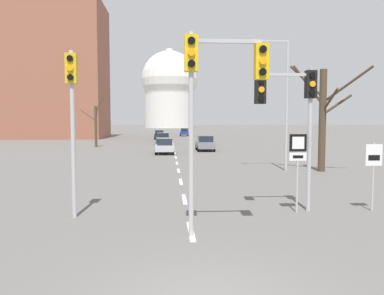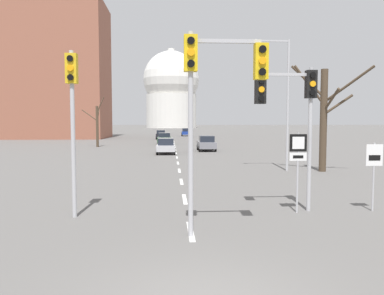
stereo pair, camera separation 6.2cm
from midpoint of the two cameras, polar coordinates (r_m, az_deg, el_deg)
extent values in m
cube|color=silver|center=(11.08, -0.05, -12.61)|extent=(0.16, 2.00, 0.01)
cube|color=silver|center=(15.44, -1.01, -7.86)|extent=(0.16, 2.00, 0.01)
cube|color=silver|center=(19.86, -1.53, -5.21)|extent=(0.16, 2.00, 0.01)
cube|color=silver|center=(24.32, -1.87, -3.53)|extent=(0.16, 2.00, 0.01)
cube|color=silver|center=(28.78, -2.09, -2.37)|extent=(0.16, 2.00, 0.01)
cube|color=silver|center=(33.26, -2.26, -1.52)|extent=(0.16, 2.00, 0.01)
cube|color=silver|center=(37.74, -2.39, -0.88)|extent=(0.16, 2.00, 0.01)
cube|color=silver|center=(42.22, -2.49, -0.37)|extent=(0.16, 2.00, 0.01)
cube|color=silver|center=(46.71, -2.57, 0.05)|extent=(0.16, 2.00, 0.01)
cube|color=silver|center=(51.20, -2.63, 0.38)|extent=(0.16, 2.00, 0.01)
cube|color=silver|center=(55.70, -2.69, 0.67)|extent=(0.16, 2.00, 0.01)
cube|color=silver|center=(60.19, -2.74, 0.91)|extent=(0.16, 2.00, 0.01)
cube|color=silver|center=(64.68, -2.78, 1.12)|extent=(0.16, 2.00, 0.01)
cylinder|color=#B2B2B7|center=(13.77, 17.62, 1.09)|extent=(0.14, 0.14, 5.04)
cube|color=black|center=(13.82, 17.79, 9.16)|extent=(0.36, 0.28, 0.96)
cylinder|color=black|center=(13.69, 18.08, 10.45)|extent=(0.20, 0.06, 0.20)
cylinder|color=orange|center=(13.66, 18.05, 9.21)|extent=(0.20, 0.06, 0.20)
cylinder|color=black|center=(13.63, 18.03, 7.97)|extent=(0.20, 0.06, 0.20)
cube|color=#B2B2B7|center=(13.56, 14.25, 10.73)|extent=(1.78, 0.10, 0.10)
cube|color=black|center=(13.27, 10.51, 8.63)|extent=(0.36, 0.28, 0.96)
cylinder|color=black|center=(13.13, 10.70, 9.99)|extent=(0.20, 0.06, 0.20)
cylinder|color=orange|center=(13.11, 10.68, 8.69)|extent=(0.20, 0.06, 0.20)
cylinder|color=black|center=(13.08, 10.67, 7.39)|extent=(0.20, 0.06, 0.20)
cylinder|color=#B2B2B7|center=(10.14, -0.03, 1.82)|extent=(0.14, 0.14, 5.57)
cube|color=yellow|center=(10.30, -0.03, 14.16)|extent=(0.36, 0.28, 0.96)
cylinder|color=black|center=(10.19, 0.02, 15.98)|extent=(0.20, 0.06, 0.20)
cylinder|color=orange|center=(10.13, 0.02, 14.33)|extent=(0.20, 0.06, 0.20)
cylinder|color=black|center=(10.08, 0.02, 12.67)|extent=(0.20, 0.06, 0.20)
cube|color=#B2B2B7|center=(10.46, 5.39, 15.83)|extent=(1.91, 0.10, 0.10)
cube|color=yellow|center=(10.54, 10.63, 12.75)|extent=(0.36, 0.28, 0.96)
cylinder|color=black|center=(10.43, 10.88, 14.50)|extent=(0.20, 0.06, 0.20)
cylinder|color=orange|center=(10.38, 10.86, 12.89)|extent=(0.20, 0.06, 0.20)
cylinder|color=black|center=(10.34, 10.84, 11.26)|extent=(0.20, 0.06, 0.20)
cylinder|color=#B2B2B7|center=(12.82, -17.54, 1.83)|extent=(0.14, 0.14, 5.45)
cube|color=gold|center=(12.93, -17.74, 11.37)|extent=(0.36, 0.28, 0.96)
cylinder|color=black|center=(12.81, -17.96, 12.79)|extent=(0.20, 0.06, 0.20)
cylinder|color=orange|center=(12.77, -17.94, 11.47)|extent=(0.20, 0.06, 0.20)
cylinder|color=black|center=(12.73, -17.91, 10.14)|extent=(0.20, 0.06, 0.20)
cylinder|color=#B2B2B7|center=(13.49, 15.90, -3.74)|extent=(0.07, 0.07, 2.79)
cube|color=black|center=(13.38, 16.01, 0.69)|extent=(0.60, 0.03, 0.60)
cube|color=white|center=(13.36, 16.04, 0.68)|extent=(0.42, 0.01, 0.42)
cube|color=white|center=(13.41, 15.98, -1.36)|extent=(0.60, 0.03, 0.28)
cube|color=black|center=(13.39, 16.00, -1.37)|extent=(0.36, 0.01, 0.10)
cylinder|color=#B2B2B7|center=(14.71, 26.02, -4.07)|extent=(0.07, 0.07, 2.42)
cube|color=white|center=(14.61, 26.15, -1.04)|extent=(0.60, 0.03, 0.76)
cube|color=black|center=(14.61, 26.17, -1.42)|extent=(0.42, 0.01, 0.19)
cylinder|color=#B2B2B7|center=(24.91, 14.47, 6.17)|extent=(0.16, 0.16, 8.37)
cube|color=#B2B2B7|center=(25.12, 12.24, 15.59)|extent=(2.13, 0.10, 0.10)
sphere|color=#F2EAC6|center=(24.84, 9.78, 15.56)|extent=(0.36, 0.36, 0.36)
cube|color=#B7B7BC|center=(37.37, -3.95, 0.00)|extent=(1.78, 4.42, 0.58)
cube|color=#1E232D|center=(37.11, -3.96, 0.93)|extent=(1.52, 2.12, 0.66)
cylinder|color=black|center=(38.77, -5.17, -0.29)|extent=(0.18, 0.64, 0.64)
cylinder|color=black|center=(38.76, -2.68, -0.28)|extent=(0.18, 0.64, 0.64)
cylinder|color=black|center=(36.04, -5.31, -0.61)|extent=(0.18, 0.64, 0.64)
cylinder|color=black|center=(36.02, -2.63, -0.60)|extent=(0.18, 0.64, 0.64)
cube|color=black|center=(68.60, -4.73, 1.83)|extent=(1.73, 3.86, 0.71)
cube|color=#1E232D|center=(68.38, -4.74, 2.39)|extent=(1.47, 1.85, 0.63)
cylinder|color=black|center=(69.83, -5.38, 1.57)|extent=(0.18, 0.64, 0.64)
cylinder|color=black|center=(69.79, -4.04, 1.58)|extent=(0.18, 0.64, 0.64)
cylinder|color=black|center=(67.44, -5.45, 1.49)|extent=(0.18, 0.64, 0.64)
cylinder|color=black|center=(67.40, -4.06, 1.50)|extent=(0.18, 0.64, 0.64)
cube|color=#2D4C33|center=(52.80, -4.19, 1.22)|extent=(1.90, 4.31, 0.74)
cube|color=#1E232D|center=(52.56, -4.20, 1.93)|extent=(1.61, 2.07, 0.57)
cylinder|color=black|center=(54.18, -5.12, 0.90)|extent=(0.18, 0.63, 0.63)
cylinder|color=black|center=(54.15, -3.22, 0.90)|extent=(0.18, 0.63, 0.63)
cylinder|color=black|center=(51.51, -5.21, 0.74)|extent=(0.18, 0.63, 0.63)
cylinder|color=black|center=(51.48, -3.21, 0.75)|extent=(0.18, 0.63, 0.63)
cube|color=navy|center=(84.30, -0.93, 2.25)|extent=(1.84, 4.46, 0.70)
cube|color=#1E232D|center=(84.06, -0.93, 2.71)|extent=(1.57, 2.14, 0.68)
cylinder|color=black|center=(85.66, -1.55, 2.04)|extent=(0.18, 0.70, 0.70)
cylinder|color=black|center=(85.74, -0.39, 2.04)|extent=(0.18, 0.70, 0.70)
cylinder|color=black|center=(82.90, -1.49, 1.98)|extent=(0.18, 0.70, 0.70)
cylinder|color=black|center=(82.97, -0.29, 1.98)|extent=(0.18, 0.70, 0.70)
cube|color=slate|center=(41.02, 2.24, 0.43)|extent=(1.82, 4.21, 0.69)
cube|color=#1E232D|center=(40.78, 2.27, 1.34)|extent=(1.55, 2.02, 0.64)
cylinder|color=black|center=(42.27, 0.91, 0.07)|extent=(0.18, 0.64, 0.64)
cylinder|color=black|center=(42.43, 3.23, 0.08)|extent=(0.18, 0.64, 0.64)
cylinder|color=black|center=(39.67, 1.19, -0.18)|extent=(0.18, 0.64, 0.64)
cylinder|color=black|center=(39.84, 3.65, -0.17)|extent=(0.18, 0.64, 0.64)
cylinder|color=#473828|center=(48.66, -14.20, 3.12)|extent=(0.32, 0.32, 5.16)
cylinder|color=#473828|center=(48.52, -13.75, 6.33)|extent=(1.02, 0.31, 1.98)
cylinder|color=#473828|center=(49.33, -14.02, 5.17)|extent=(0.21, 1.47, 2.18)
cylinder|color=#473828|center=(49.05, -15.33, 4.78)|extent=(2.04, 0.57, 1.47)
cylinder|color=#473828|center=(25.15, 19.46, 3.87)|extent=(0.44, 0.44, 6.47)
cylinder|color=#473828|center=(25.37, 21.42, 6.07)|extent=(1.78, 0.52, 1.35)
cylinder|color=#473828|center=(25.30, 17.28, 9.59)|extent=(1.96, 0.99, 2.16)
cylinder|color=#473828|center=(25.05, 17.51, 9.06)|extent=(1.96, 0.44, 2.55)
cylinder|color=#473828|center=(24.93, 22.88, 8.87)|extent=(2.20, 2.12, 2.11)
cylinder|color=#473828|center=(24.51, 20.53, 6.81)|extent=(0.35, 1.70, 1.38)
cylinder|color=silver|center=(201.44, -3.16, 5.54)|extent=(26.67, 26.67, 17.78)
sphere|color=silver|center=(202.64, -3.18, 10.36)|extent=(29.63, 29.63, 29.63)
cylinder|color=silver|center=(204.57, -3.19, 14.08)|extent=(3.56, 3.56, 5.19)
cube|color=#935642|center=(78.41, -19.56, 10.90)|extent=(18.00, 14.00, 25.99)
camera|label=1|loc=(0.03, -89.86, 0.01)|focal=35.00mm
camera|label=2|loc=(0.03, 90.14, -0.01)|focal=35.00mm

